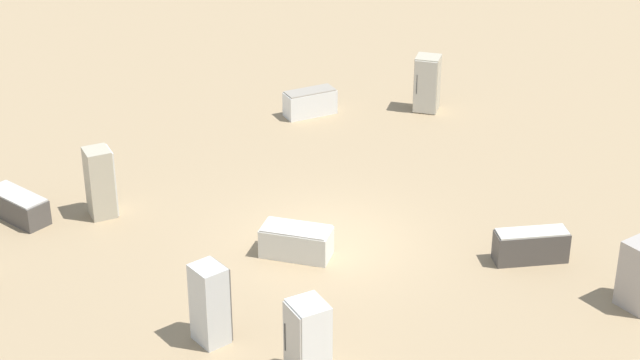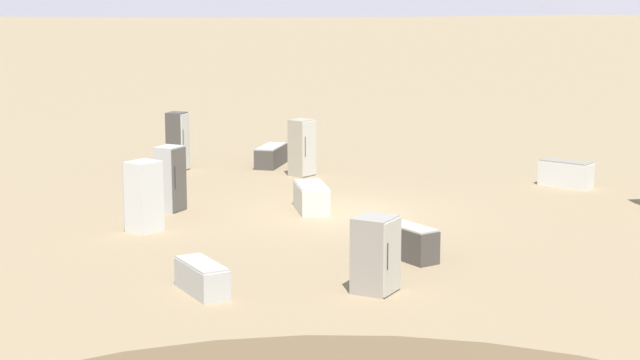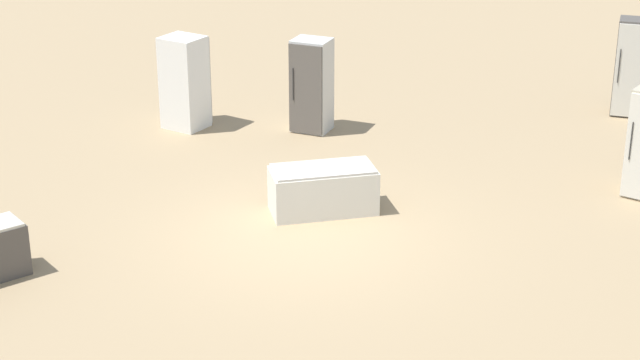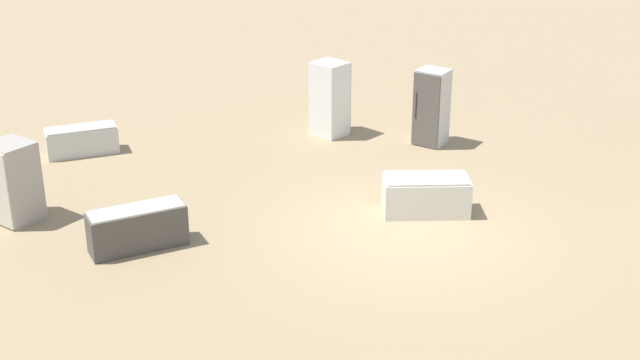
% 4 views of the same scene
% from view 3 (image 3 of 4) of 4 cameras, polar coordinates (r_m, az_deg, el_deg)
% --- Properties ---
extents(ground_plane, '(1000.00, 1000.00, 0.00)m').
position_cam_3_polar(ground_plane, '(16.03, -0.97, -2.96)').
color(ground_plane, '#9E8460').
extents(discarded_fridge_3, '(0.77, 0.79, 1.77)m').
position_cam_3_polar(discarded_fridge_3, '(20.45, -7.22, 5.19)').
color(discarded_fridge_3, white).
rests_on(discarded_fridge_3, ground_plane).
extents(discarded_fridge_4, '(1.74, 1.62, 0.74)m').
position_cam_3_polar(discarded_fridge_4, '(16.68, 0.17, -0.52)').
color(discarded_fridge_4, silver).
rests_on(discarded_fridge_4, ground_plane).
extents(discarded_fridge_7, '(0.76, 0.81, 1.77)m').
position_cam_3_polar(discarded_fridge_7, '(20.10, -0.46, 5.06)').
color(discarded_fridge_7, silver).
rests_on(discarded_fridge_7, ground_plane).
extents(discarded_fridge_8, '(0.76, 0.73, 1.92)m').
position_cam_3_polar(discarded_fridge_8, '(21.86, 16.19, 5.80)').
color(discarded_fridge_8, '#4C4742').
rests_on(discarded_fridge_8, ground_plane).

